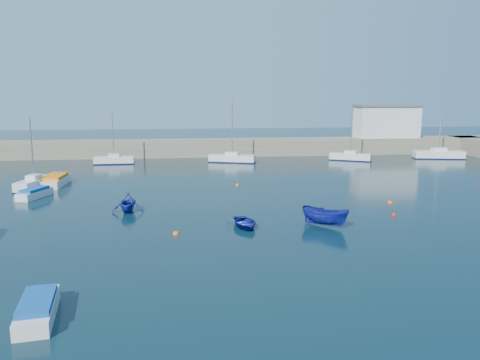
{
  "coord_description": "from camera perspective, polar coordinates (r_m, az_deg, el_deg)",
  "views": [
    {
      "loc": [
        -3.15,
        -27.57,
        9.24
      ],
      "look_at": [
        2.0,
        14.84,
        1.6
      ],
      "focal_mm": 35.0,
      "sensor_mm": 36.0,
      "label": 1
    }
  ],
  "objects": [
    {
      "name": "buoy_3",
      "position": [
        49.23,
        -0.31,
        -0.68
      ],
      "size": [
        0.44,
        0.44,
        0.44
      ],
      "primitive_type": "sphere",
      "color": "#FF4E0D",
      "rests_on": "ground"
    },
    {
      "name": "harbor_office",
      "position": [
        80.8,
        17.43,
        6.74
      ],
      "size": [
        10.0,
        4.0,
        5.0
      ],
      "primitive_type": "cube",
      "color": "silver",
      "rests_on": "back_wall"
    },
    {
      "name": "back_wall",
      "position": [
        74.06,
        -4.46,
        3.95
      ],
      "size": [
        96.0,
        4.5,
        2.6
      ],
      "primitive_type": "cube",
      "color": "#786F5B",
      "rests_on": "ground"
    },
    {
      "name": "sailboat_6",
      "position": [
        66.65,
        -0.96,
        2.68
      ],
      "size": [
        6.8,
        3.91,
        8.6
      ],
      "rotation": [
        0.0,
        0.0,
        1.23
      ],
      "color": "silver",
      "rests_on": "ground"
    },
    {
      "name": "buoy_1",
      "position": [
        38.89,
        18.25,
        -4.13
      ],
      "size": [
        0.42,
        0.42,
        0.42
      ],
      "primitive_type": "sphere",
      "color": "red",
      "rests_on": "ground"
    },
    {
      "name": "motorboat_1",
      "position": [
        47.23,
        -23.75,
        -1.47
      ],
      "size": [
        2.55,
        4.02,
        0.93
      ],
      "rotation": [
        0.0,
        0.0,
        -0.35
      ],
      "color": "silver",
      "rests_on": "ground"
    },
    {
      "name": "motorboat_3",
      "position": [
        22.13,
        -23.44,
        -14.21
      ],
      "size": [
        1.89,
        4.05,
        0.91
      ],
      "rotation": [
        0.0,
        0.0,
        0.14
      ],
      "color": "silver",
      "rests_on": "ground"
    },
    {
      "name": "buoy_2",
      "position": [
        43.24,
        17.82,
        -2.7
      ],
      "size": [
        0.43,
        0.43,
        0.43
      ],
      "primitive_type": "sphere",
      "color": "#FF4E0D",
      "rests_on": "ground"
    },
    {
      "name": "sailboat_3",
      "position": [
        51.73,
        -23.76,
        -0.37
      ],
      "size": [
        2.66,
        5.63,
        7.28
      ],
      "rotation": [
        0.0,
        0.0,
        -0.22
      ],
      "color": "silver",
      "rests_on": "ground"
    },
    {
      "name": "dinghy_center",
      "position": [
        33.62,
        0.57,
        -5.25
      ],
      "size": [
        2.69,
        3.42,
        0.64
      ],
      "primitive_type": "imported",
      "rotation": [
        0.0,
        0.0,
        0.17
      ],
      "color": "navy",
      "rests_on": "ground"
    },
    {
      "name": "sailboat_7",
      "position": [
        70.43,
        13.29,
        2.8
      ],
      "size": [
        5.96,
        4.34,
        7.83
      ],
      "rotation": [
        0.0,
        0.0,
        1.06
      ],
      "color": "silver",
      "rests_on": "ground"
    },
    {
      "name": "sailboat_8",
      "position": [
        76.73,
        23.06,
        2.91
      ],
      "size": [
        7.47,
        3.39,
        9.48
      ],
      "rotation": [
        0.0,
        0.0,
        1.37
      ],
      "color": "silver",
      "rests_on": "ground"
    },
    {
      "name": "dinghy_left",
      "position": [
        39.02,
        -13.51,
        -2.67
      ],
      "size": [
        2.74,
        3.11,
        1.55
      ],
      "primitive_type": "imported",
      "rotation": [
        0.0,
        0.0,
        -0.07
      ],
      "color": "navy",
      "rests_on": "ground"
    },
    {
      "name": "ground",
      "position": [
        29.25,
        -0.4,
        -8.28
      ],
      "size": [
        220.0,
        220.0,
        0.0
      ],
      "primitive_type": "plane",
      "color": "black",
      "rests_on": "ground"
    },
    {
      "name": "motorboat_2",
      "position": [
        53.07,
        -21.58,
        -0.04
      ],
      "size": [
        2.03,
        5.41,
        1.1
      ],
      "rotation": [
        0.0,
        0.0,
        -0.03
      ],
      "color": "silver",
      "rests_on": "ground"
    },
    {
      "name": "buoy_0",
      "position": [
        32.32,
        -7.8,
        -6.57
      ],
      "size": [
        0.46,
        0.46,
        0.46
      ],
      "primitive_type": "sphere",
      "color": "#FF4E0D",
      "rests_on": "ground"
    },
    {
      "name": "dinghy_right",
      "position": [
        34.35,
        10.32,
        -4.41
      ],
      "size": [
        3.64,
        3.47,
        1.41
      ],
      "primitive_type": "imported",
      "rotation": [
        0.0,
        0.0,
        0.84
      ],
      "color": "navy",
      "rests_on": "ground"
    },
    {
      "name": "sailboat_5",
      "position": [
        67.25,
        -15.1,
        2.39
      ],
      "size": [
        5.42,
        1.61,
        7.22
      ],
      "rotation": [
        0.0,
        0.0,
        1.59
      ],
      "color": "silver",
      "rests_on": "ground"
    }
  ]
}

